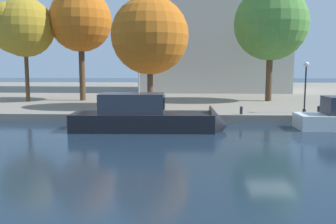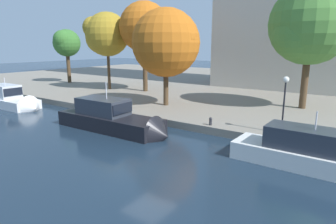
{
  "view_description": "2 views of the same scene",
  "coord_description": "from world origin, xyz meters",
  "px_view_note": "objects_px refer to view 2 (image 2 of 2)",
  "views": [
    {
      "loc": [
        -5.0,
        -20.09,
        4.44
      ],
      "look_at": [
        -5.98,
        4.19,
        1.32
      ],
      "focal_mm": 38.65,
      "sensor_mm": 36.0,
      "label": 1
    },
    {
      "loc": [
        9.74,
        -12.06,
        6.86
      ],
      "look_at": [
        -3.16,
        6.44,
        1.71
      ],
      "focal_mm": 31.17,
      "sensor_mm": 36.0,
      "label": 2
    }
  ],
  "objects_px": {
    "motor_yacht_1": "(115,122)",
    "mooring_bollard_0": "(289,134)",
    "motor_yacht_2": "(328,160)",
    "lamp_post": "(284,97)",
    "tree_3": "(146,26)",
    "motor_yacht_0": "(11,101)",
    "tree_4": "(66,42)",
    "tree_0": "(105,35)",
    "tree_1": "(167,40)",
    "mooring_bollard_1": "(211,121)",
    "tree_2": "(310,27)"
  },
  "relations": [
    {
      "from": "mooring_bollard_0",
      "to": "tree_4",
      "type": "xyz_separation_m",
      "value": [
        -38.51,
        11.08,
        6.35
      ]
    },
    {
      "from": "motor_yacht_1",
      "to": "mooring_bollard_1",
      "type": "height_order",
      "value": "motor_yacht_1"
    },
    {
      "from": "motor_yacht_2",
      "to": "mooring_bollard_1",
      "type": "height_order",
      "value": "motor_yacht_2"
    },
    {
      "from": "motor_yacht_2",
      "to": "tree_2",
      "type": "height_order",
      "value": "tree_2"
    },
    {
      "from": "tree_1",
      "to": "tree_4",
      "type": "height_order",
      "value": "tree_1"
    },
    {
      "from": "motor_yacht_2",
      "to": "lamp_post",
      "type": "distance_m",
      "value": 5.92
    },
    {
      "from": "mooring_bollard_0",
      "to": "mooring_bollard_1",
      "type": "relative_size",
      "value": 1.11
    },
    {
      "from": "tree_2",
      "to": "tree_4",
      "type": "bearing_deg",
      "value": 179.98
    },
    {
      "from": "motor_yacht_2",
      "to": "lamp_post",
      "type": "bearing_deg",
      "value": 132.33
    },
    {
      "from": "tree_3",
      "to": "lamp_post",
      "type": "bearing_deg",
      "value": -26.25
    },
    {
      "from": "tree_3",
      "to": "motor_yacht_0",
      "type": "bearing_deg",
      "value": -116.78
    },
    {
      "from": "motor_yacht_2",
      "to": "motor_yacht_0",
      "type": "bearing_deg",
      "value": -177.23
    },
    {
      "from": "motor_yacht_1",
      "to": "mooring_bollard_1",
      "type": "xyz_separation_m",
      "value": [
        6.82,
        3.89,
        0.29
      ]
    },
    {
      "from": "lamp_post",
      "to": "motor_yacht_2",
      "type": "bearing_deg",
      "value": -48.85
    },
    {
      "from": "tree_3",
      "to": "tree_4",
      "type": "height_order",
      "value": "tree_3"
    },
    {
      "from": "tree_1",
      "to": "tree_4",
      "type": "distance_m",
      "value": 25.94
    },
    {
      "from": "motor_yacht_1",
      "to": "lamp_post",
      "type": "distance_m",
      "value": 13.27
    },
    {
      "from": "motor_yacht_1",
      "to": "tree_2",
      "type": "relative_size",
      "value": 0.88
    },
    {
      "from": "tree_3",
      "to": "mooring_bollard_1",
      "type": "bearing_deg",
      "value": -35.77
    },
    {
      "from": "motor_yacht_0",
      "to": "tree_4",
      "type": "relative_size",
      "value": 1.11
    },
    {
      "from": "mooring_bollard_1",
      "to": "tree_2",
      "type": "relative_size",
      "value": 0.05
    },
    {
      "from": "mooring_bollard_0",
      "to": "mooring_bollard_1",
      "type": "bearing_deg",
      "value": 178.29
    },
    {
      "from": "tree_1",
      "to": "tree_2",
      "type": "bearing_deg",
      "value": 27.69
    },
    {
      "from": "motor_yacht_1",
      "to": "mooring_bollard_0",
      "type": "bearing_deg",
      "value": 15.03
    },
    {
      "from": "mooring_bollard_0",
      "to": "tree_0",
      "type": "height_order",
      "value": "tree_0"
    },
    {
      "from": "tree_2",
      "to": "tree_4",
      "type": "relative_size",
      "value": 1.37
    },
    {
      "from": "mooring_bollard_1",
      "to": "tree_4",
      "type": "bearing_deg",
      "value": 161.48
    },
    {
      "from": "motor_yacht_1",
      "to": "tree_2",
      "type": "distance_m",
      "value": 20.35
    },
    {
      "from": "motor_yacht_0",
      "to": "motor_yacht_2",
      "type": "bearing_deg",
      "value": 0.5
    },
    {
      "from": "lamp_post",
      "to": "tree_4",
      "type": "distance_m",
      "value": 39.25
    },
    {
      "from": "mooring_bollard_1",
      "to": "tree_0",
      "type": "distance_m",
      "value": 24.57
    },
    {
      "from": "motor_yacht_1",
      "to": "tree_1",
      "type": "distance_m",
      "value": 10.76
    },
    {
      "from": "tree_1",
      "to": "tree_3",
      "type": "height_order",
      "value": "tree_3"
    },
    {
      "from": "mooring_bollard_1",
      "to": "tree_1",
      "type": "height_order",
      "value": "tree_1"
    },
    {
      "from": "motor_yacht_1",
      "to": "tree_4",
      "type": "xyz_separation_m",
      "value": [
        -25.71,
        14.79,
        6.68
      ]
    },
    {
      "from": "tree_0",
      "to": "tree_1",
      "type": "relative_size",
      "value": 1.08
    },
    {
      "from": "tree_0",
      "to": "motor_yacht_0",
      "type": "bearing_deg",
      "value": -98.06
    },
    {
      "from": "tree_2",
      "to": "motor_yacht_0",
      "type": "bearing_deg",
      "value": -152.3
    },
    {
      "from": "tree_0",
      "to": "tree_2",
      "type": "bearing_deg",
      "value": 3.5
    },
    {
      "from": "motor_yacht_2",
      "to": "mooring_bollard_1",
      "type": "bearing_deg",
      "value": 162.22
    },
    {
      "from": "mooring_bollard_1",
      "to": "tree_3",
      "type": "height_order",
      "value": "tree_3"
    },
    {
      "from": "motor_yacht_1",
      "to": "mooring_bollard_1",
      "type": "relative_size",
      "value": 16.35
    },
    {
      "from": "motor_yacht_0",
      "to": "mooring_bollard_1",
      "type": "xyz_separation_m",
      "value": [
        23.4,
        3.88,
        0.31
      ]
    },
    {
      "from": "motor_yacht_2",
      "to": "tree_4",
      "type": "bearing_deg",
      "value": 162.57
    },
    {
      "from": "tree_3",
      "to": "tree_2",
      "type": "bearing_deg",
      "value": -1.25
    },
    {
      "from": "lamp_post",
      "to": "tree_1",
      "type": "distance_m",
      "value": 13.73
    },
    {
      "from": "motor_yacht_0",
      "to": "tree_4",
      "type": "bearing_deg",
      "value": 120.64
    },
    {
      "from": "motor_yacht_0",
      "to": "mooring_bollard_0",
      "type": "relative_size",
      "value": 13.5
    },
    {
      "from": "tree_3",
      "to": "tree_0",
      "type": "bearing_deg",
      "value": -160.57
    },
    {
      "from": "tree_0",
      "to": "tree_2",
      "type": "height_order",
      "value": "tree_2"
    }
  ]
}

